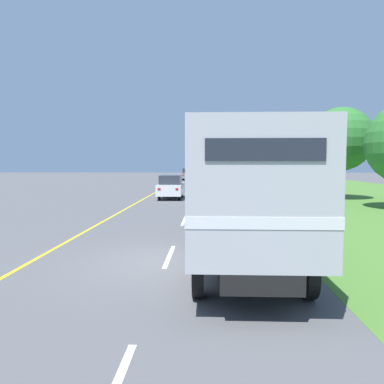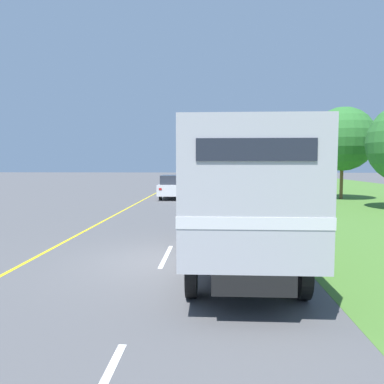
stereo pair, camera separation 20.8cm
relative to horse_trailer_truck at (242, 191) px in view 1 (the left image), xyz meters
The scene contains 15 objects.
ground_plane 2.81m from the horse_trailer_truck, behind, with size 200.00×200.00×0.00m, color #515154.
grass_shoulder 25.58m from the horse_trailer_truck, 62.70° to the left, with size 20.00×74.84×0.01m, color #47752D.
edge_line_yellow 23.45m from the horse_trailer_truck, 104.11° to the left, with size 0.12×74.84×0.01m, color yellow.
centre_dash_near 2.91m from the horse_trailer_truck, 157.83° to the left, with size 0.12×2.60×0.01m, color white.
centre_dash_mid_a 7.92m from the horse_trailer_truck, 105.09° to the left, with size 0.12×2.60×0.01m, color white.
centre_dash_mid_b 14.29m from the horse_trailer_truck, 98.12° to the left, with size 0.12×2.60×0.01m, color white.
centre_dash_far 20.80m from the horse_trailer_truck, 95.54° to the left, with size 0.12×2.60×0.01m, color white.
centre_dash_farthest 27.36m from the horse_trailer_truck, 94.20° to the left, with size 0.12×2.60×0.01m, color white.
horse_trailer_truck is the anchor object (origin of this frame).
lead_car_white 18.92m from the horse_trailer_truck, 101.23° to the left, with size 1.80×4.38×1.78m.
lead_car_black_ahead 32.67m from the horse_trailer_truck, 89.82° to the left, with size 1.80×3.85×1.78m.
lead_car_grey_ahead 50.22m from the horse_trailer_truck, 94.62° to the left, with size 1.80×3.85×1.88m.
highway_sign 9.44m from the horse_trailer_truck, 67.60° to the left, with size 2.34×0.09×3.10m.
roadside_tree_mid 21.07m from the horse_trailer_truck, 64.33° to the left, with size 4.74×4.74×6.86m.
delineator_post 3.76m from the horse_trailer_truck, 49.45° to the left, with size 0.08×0.08×0.95m.
Camera 1 is at (1.09, -10.03, 2.67)m, focal length 35.00 mm.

